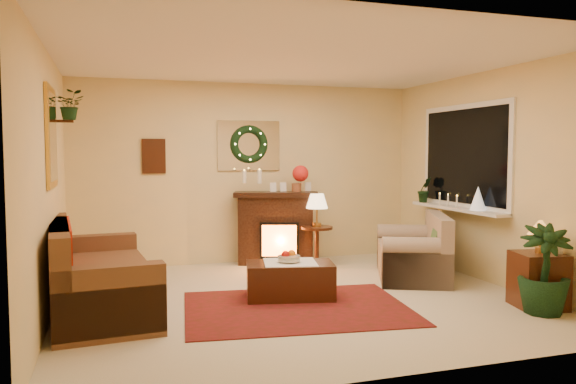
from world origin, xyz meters
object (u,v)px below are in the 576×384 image
object	(u,v)px
loveseat	(412,245)
side_table_round	(317,244)
sofa	(101,269)
fireplace	(276,226)
coffee_table	(290,280)
end_table_square	(538,281)

from	to	relation	value
loveseat	side_table_round	world-z (taller)	loveseat
sofa	loveseat	size ratio (longest dim) A/B	1.50
fireplace	coffee_table	world-z (taller)	fireplace
fireplace	end_table_square	size ratio (longest dim) A/B	1.86
sofa	coffee_table	bearing A→B (deg)	-8.26
fireplace	end_table_square	world-z (taller)	fireplace
sofa	end_table_square	size ratio (longest dim) A/B	3.73
fireplace	loveseat	distance (m)	1.97
sofa	fireplace	xyz separation A→B (m)	(2.36, 1.79, 0.12)
sofa	coffee_table	size ratio (longest dim) A/B	2.25
sofa	coffee_table	distance (m)	1.98
side_table_round	loveseat	bearing A→B (deg)	-45.30
loveseat	coffee_table	bearing A→B (deg)	-139.42
fireplace	coffee_table	bearing A→B (deg)	-83.85
sofa	loveseat	bearing A→B (deg)	1.47
sofa	end_table_square	world-z (taller)	sofa
side_table_round	coffee_table	world-z (taller)	side_table_round
sofa	loveseat	xyz separation A→B (m)	(3.78, 0.42, -0.01)
sofa	loveseat	world-z (taller)	sofa
loveseat	coffee_table	world-z (taller)	loveseat
side_table_round	end_table_square	size ratio (longest dim) A/B	1.01
loveseat	sofa	bearing A→B (deg)	-149.53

